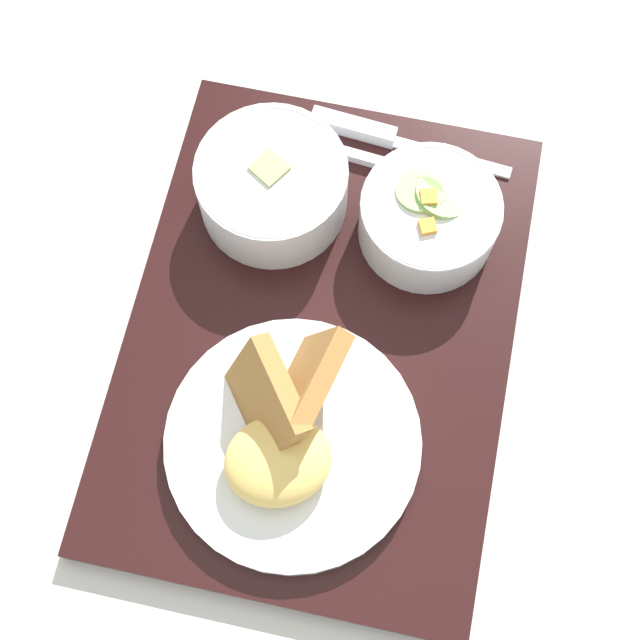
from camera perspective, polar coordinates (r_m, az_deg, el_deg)
name	(u,v)px	position (r m, az deg, el deg)	size (l,w,h in m)	color
ground_plane	(320,339)	(0.75, 0.00, -1.24)	(4.00, 4.00, 0.00)	silver
serving_tray	(320,336)	(0.74, 0.00, -1.01)	(0.44, 0.32, 0.02)	black
bowl_salad	(429,216)	(0.75, 7.00, 6.59)	(0.12, 0.12, 0.06)	silver
bowl_soup	(272,184)	(0.75, -3.08, 8.67)	(0.13, 0.13, 0.06)	silver
plate_main	(287,436)	(0.69, -2.15, -7.42)	(0.20, 0.20, 0.08)	silver
knife	(370,132)	(0.81, 3.24, 11.90)	(0.03, 0.18, 0.01)	silver
spoon	(394,166)	(0.80, 4.77, 9.78)	(0.03, 0.13, 0.01)	silver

